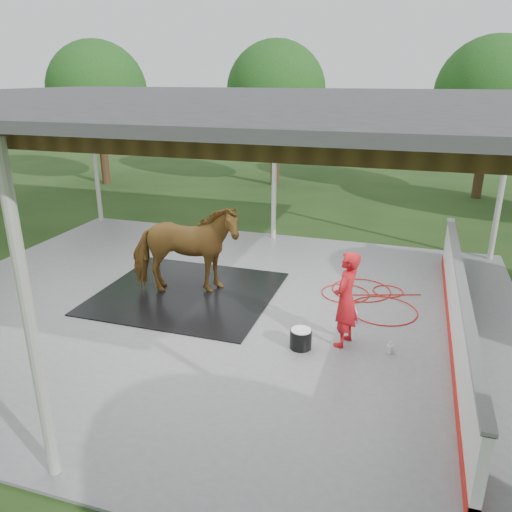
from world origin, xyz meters
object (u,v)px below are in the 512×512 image
(horse, at_px, (185,250))
(wash_bucket, at_px, (301,338))
(handler, at_px, (346,299))
(dasher_board, at_px, (457,312))

(horse, xyz_separation_m, wash_bucket, (2.80, -1.47, -0.80))
(wash_bucket, bearing_deg, handler, 28.13)
(horse, relative_size, handler, 1.34)
(dasher_board, relative_size, horse, 3.55)
(horse, distance_m, wash_bucket, 3.27)
(horse, height_order, handler, horse)
(dasher_board, distance_m, handler, 1.98)
(handler, xyz_separation_m, wash_bucket, (-0.67, -0.36, -0.67))
(dasher_board, relative_size, handler, 4.75)
(dasher_board, distance_m, wash_bucket, 2.73)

